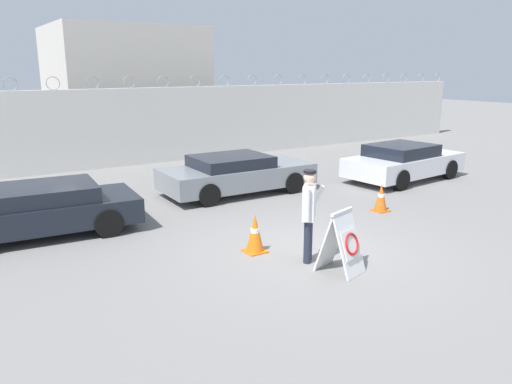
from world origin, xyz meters
The scene contains 10 objects.
ground_plane centered at (0.00, 0.00, 0.00)m, with size 90.00×90.00×0.00m, color gray.
perimeter_wall centered at (0.00, 11.15, 1.47)m, with size 36.00×0.30×3.38m.
building_block centered at (1.35, 15.86, 2.73)m, with size 6.35×5.83×5.46m.
barricade_sign centered at (-0.25, -1.08, 0.58)m, with size 0.81×0.91×1.18m.
security_guard centered at (-0.46, -0.34, 1.02)m, with size 0.65×0.52×1.82m.
traffic_cone_near centered at (-1.06, 0.65, 0.40)m, with size 0.43×0.43×0.80m.
traffic_cone_mid centered at (3.33, 1.40, 0.36)m, with size 0.40×0.40×0.74m.
parked_car_front_coupe centered at (-4.53, 4.17, 0.58)m, with size 4.42×2.22×1.13m.
parked_car_rear_sedan centered at (1.10, 5.12, 0.60)m, with size 4.56×2.08×1.15m.
parked_car_far_side centered at (6.73, 3.69, 0.62)m, with size 4.46×2.27×1.21m.
Camera 1 is at (-6.20, -7.51, 3.68)m, focal length 35.00 mm.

